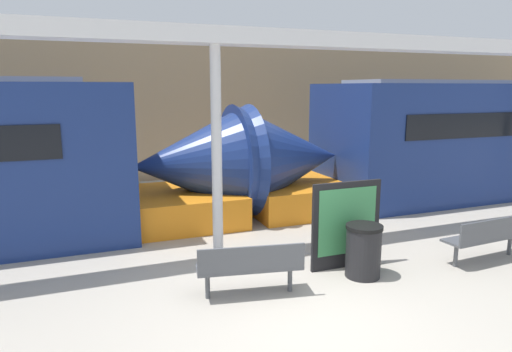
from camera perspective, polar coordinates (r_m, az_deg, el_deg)
The scene contains 9 objects.
ground_plane at distance 6.35m, azimuth 6.49°, elevation -17.33°, with size 60.00×60.00×0.00m, color #A8A093.
station_wall at distance 15.24m, azimuth -11.29°, elevation 8.90°, with size 56.00×0.20×5.00m, color #9E8460.
train_left at distance 15.03m, azimuth 27.00°, elevation 4.09°, with size 15.57×2.93×3.20m.
bench_near at distance 6.69m, azimuth -0.71°, elevation -11.06°, with size 1.59×0.70×0.82m.
bench_far at distance 8.94m, azimuth 27.13°, elevation -6.57°, with size 1.70×0.54×0.82m.
trash_bin at distance 7.61m, azimuth 13.27°, elevation -9.08°, with size 0.59×0.59×0.86m.
poster_board at distance 7.83m, azimuth 11.21°, elevation -5.97°, with size 1.28×0.07×1.48m.
support_column_near at distance 8.00m, azimuth -4.94°, elevation 2.71°, with size 0.19×0.19×3.71m, color silver.
canopy_beam at distance 7.97m, azimuth -5.19°, elevation 17.06°, with size 28.00×0.60×0.28m, color silver.
Camera 1 is at (-2.64, -4.93, 3.01)m, focal length 32.00 mm.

